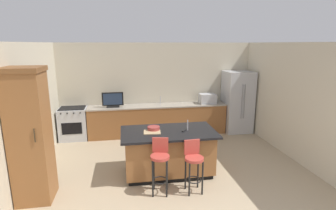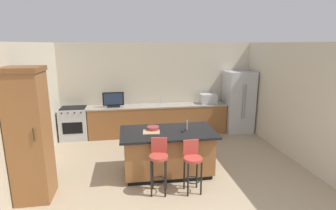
{
  "view_description": "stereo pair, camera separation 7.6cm",
  "coord_description": "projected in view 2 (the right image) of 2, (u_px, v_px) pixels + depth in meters",
  "views": [
    {
      "loc": [
        -1.0,
        -2.83,
        2.66
      ],
      "look_at": [
        0.05,
        3.29,
        1.21
      ],
      "focal_mm": 28.1,
      "sensor_mm": 36.0,
      "label": 1
    },
    {
      "loc": [
        -0.92,
        -2.84,
        2.66
      ],
      "look_at": [
        0.05,
        3.29,
        1.21
      ],
      "focal_mm": 28.1,
      "sensor_mm": 36.0,
      "label": 2
    }
  ],
  "objects": [
    {
      "name": "sink_faucet_back",
      "position": [
        161.0,
        100.0,
        7.81
      ],
      "size": [
        0.02,
        0.02,
        0.24
      ],
      "primitive_type": "cylinder",
      "color": "#B2B2B7",
      "rests_on": "counter_back"
    },
    {
      "name": "tv_monitor",
      "position": [
        113.0,
        100.0,
        7.44
      ],
      "size": [
        0.59,
        0.16,
        0.43
      ],
      "color": "black",
      "rests_on": "counter_back"
    },
    {
      "name": "refrigerator",
      "position": [
        238.0,
        102.0,
        8.02
      ],
      "size": [
        0.81,
        0.8,
        1.85
      ],
      "color": "#B7BABF",
      "rests_on": "ground_plane"
    },
    {
      "name": "fruit_bowl",
      "position": [
        153.0,
        128.0,
        5.38
      ],
      "size": [
        0.25,
        0.25,
        0.08
      ],
      "primitive_type": "cylinder",
      "color": "#993833",
      "rests_on": "kitchen_island"
    },
    {
      "name": "bar_stool_left",
      "position": [
        159.0,
        161.0,
        4.7
      ],
      "size": [
        0.34,
        0.36,
        1.01
      ],
      "rotation": [
        0.0,
        0.0,
        -0.19
      ],
      "color": "#B23D33",
      "rests_on": "ground_plane"
    },
    {
      "name": "microwave",
      "position": [
        208.0,
        99.0,
        7.93
      ],
      "size": [
        0.48,
        0.36,
        0.29
      ],
      "primitive_type": "cube",
      "color": "#B7BABF",
      "rests_on": "counter_back"
    },
    {
      "name": "cabinet_tower",
      "position": [
        29.0,
        133.0,
        4.4
      ],
      "size": [
        0.61,
        0.64,
        2.31
      ],
      "color": "brown",
      "rests_on": "ground_plane"
    },
    {
      "name": "cutting_board",
      "position": [
        151.0,
        132.0,
        5.27
      ],
      "size": [
        0.36,
        0.3,
        0.02
      ],
      "primitive_type": "cube",
      "rotation": [
        0.0,
        0.0,
        -0.09
      ],
      "color": "tan",
      "rests_on": "kitchen_island"
    },
    {
      "name": "sink_faucet_island",
      "position": [
        187.0,
        125.0,
        5.38
      ],
      "size": [
        0.02,
        0.02,
        0.22
      ],
      "primitive_type": "cylinder",
      "color": "#B2B2B7",
      "rests_on": "kitchen_island"
    },
    {
      "name": "wall_back",
      "position": [
        158.0,
        88.0,
        8.0
      ],
      "size": [
        6.26,
        0.12,
        2.69
      ],
      "primitive_type": "cube",
      "color": "beige",
      "rests_on": "ground_plane"
    },
    {
      "name": "range_oven",
      "position": [
        74.0,
        123.0,
        7.47
      ],
      "size": [
        0.76,
        0.63,
        0.92
      ],
      "color": "#B7BABF",
      "rests_on": "ground_plane"
    },
    {
      "name": "wall_left",
      "position": [
        24.0,
        112.0,
        5.14
      ],
      "size": [
        0.12,
        5.42,
        2.69
      ],
      "primitive_type": "cube",
      "color": "beige",
      "rests_on": "ground_plane"
    },
    {
      "name": "wall_right",
      "position": [
        297.0,
        102.0,
        6.03
      ],
      "size": [
        0.12,
        5.42,
        2.69
      ],
      "primitive_type": "cube",
      "color": "beige",
      "rests_on": "ground_plane"
    },
    {
      "name": "tv_remote",
      "position": [
        183.0,
        130.0,
        5.36
      ],
      "size": [
        0.13,
        0.17,
        0.02
      ],
      "primitive_type": "cube",
      "rotation": [
        0.0,
        0.0,
        -0.59
      ],
      "color": "black",
      "rests_on": "kitchen_island"
    },
    {
      "name": "kitchen_island",
      "position": [
        168.0,
        152.0,
        5.45
      ],
      "size": [
        1.93,
        1.07,
        0.92
      ],
      "color": "black",
      "rests_on": "ground_plane"
    },
    {
      "name": "counter_back",
      "position": [
        159.0,
        120.0,
        7.84
      ],
      "size": [
        4.06,
        0.62,
        0.9
      ],
      "color": "brown",
      "rests_on": "ground_plane"
    },
    {
      "name": "bar_stool_right",
      "position": [
        192.0,
        162.0,
        4.75
      ],
      "size": [
        0.34,
        0.35,
        0.96
      ],
      "rotation": [
        0.0,
        0.0,
        0.06
      ],
      "color": "#B23D33",
      "rests_on": "ground_plane"
    }
  ]
}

